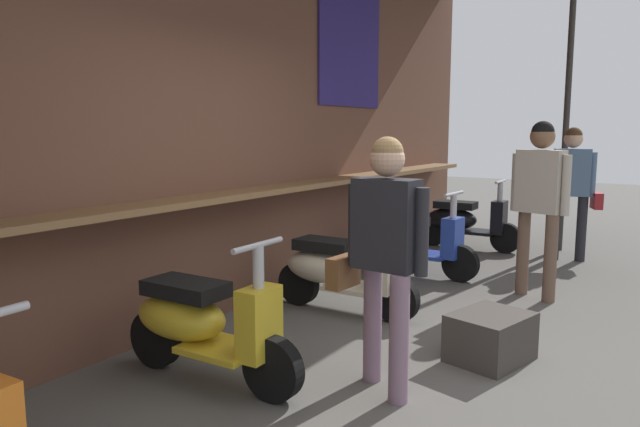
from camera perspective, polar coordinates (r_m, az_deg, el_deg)
The scene contains 10 objects.
ground_plane at distance 4.19m, azimuth 8.34°, elevation -14.87°, with size 32.58×32.58×0.00m, color #56544F.
market_stall_facade at distance 4.96m, azimuth -12.06°, elevation 14.18°, with size 11.64×2.32×3.95m.
scooter_yellow at distance 3.96m, azimuth -11.52°, elevation -10.30°, with size 0.46×1.40×0.97m.
scooter_cream at distance 5.30m, azimuth 1.68°, elevation -5.43°, with size 0.46×1.40×0.97m.
scooter_blue at distance 6.73m, azimuth 8.89°, elevation -2.60°, with size 0.46×1.40×0.97m.
scooter_black at distance 8.34m, azimuth 13.71°, elevation -0.67°, with size 0.46×1.40×0.97m.
shopper_with_handbag at distance 7.91m, azimuth 23.23°, elevation 2.96°, with size 0.43×0.65×1.66m.
shopper_browsing at distance 3.61m, azimuth 6.23°, elevation -2.68°, with size 0.32×0.64×1.59m.
shopper_passing at distance 6.00m, azimuth 20.50°, elevation 2.17°, with size 0.29×0.57×1.71m.
merchandise_crate at distance 4.44m, azimuth 16.16°, elevation -11.41°, with size 0.56×0.45×0.34m, color #3D3833.
Camera 1 is at (-3.53, -1.55, 1.63)m, focal length 33.07 mm.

